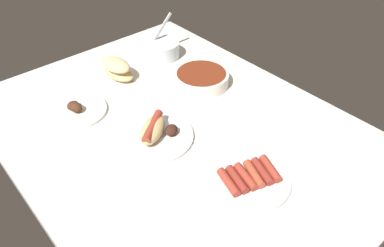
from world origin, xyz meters
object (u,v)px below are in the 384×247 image
object	(u,v)px
plate_grilled_meat	(76,110)
bread_stack	(118,69)
plate_sausages	(249,178)
bowl_chili	(201,78)
bowl_coleslaw	(162,49)
plate_hotdog_assembled	(154,133)

from	to	relation	value
plate_grilled_meat	bread_stack	bearing A→B (deg)	-67.81
plate_sausages	plate_grilled_meat	xyz separation A→B (cm)	(54.98, 19.62, -0.22)
bowl_chili	plate_grilled_meat	size ratio (longest dim) A/B	1.00
plate_grilled_meat	bread_stack	xyz separation A→B (cm)	(8.53, -20.92, 2.75)
bowl_chili	bread_stack	size ratio (longest dim) A/B	1.38
plate_sausages	plate_grilled_meat	bearing A→B (deg)	19.64
bowl_chili	bread_stack	distance (cm)	29.65
bread_stack	bowl_chili	bearing A→B (deg)	-139.16
bowl_chili	plate_sausages	world-z (taller)	bowl_chili
plate_grilled_meat	bread_stack	distance (cm)	22.76
bowl_coleslaw	bread_stack	distance (cm)	21.07
bowl_coleslaw	plate_sausages	xyz separation A→B (cm)	(-65.48, 22.27, -2.27)
plate_sausages	bowl_coleslaw	bearing A→B (deg)	-18.79
bowl_chili	bowl_coleslaw	world-z (taller)	bowl_coleslaw
bowl_chili	plate_hotdog_assembled	bearing A→B (deg)	112.09
bowl_chili	plate_sausages	bearing A→B (deg)	153.29
bowl_chili	plate_hotdog_assembled	distance (cm)	31.28
plate_grilled_meat	plate_hotdog_assembled	size ratio (longest dim) A/B	0.81
plate_grilled_meat	bread_stack	size ratio (longest dim) A/B	1.38
bowl_coleslaw	plate_sausages	distance (cm)	69.20
bowl_chili	plate_hotdog_assembled	world-z (taller)	plate_hotdog_assembled
plate_sausages	plate_hotdog_assembled	xyz separation A→B (cm)	(29.34, 8.30, 0.74)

